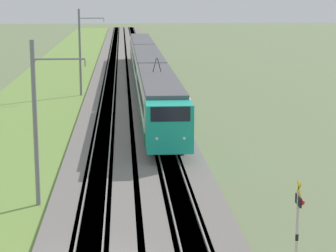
{
  "coord_description": "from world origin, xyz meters",
  "views": [
    {
      "loc": [
        -22.29,
        -1.39,
        10.13
      ],
      "look_at": [
        16.11,
        -4.09,
        2.27
      ],
      "focal_mm": 70.0,
      "sensor_mm": 36.0,
      "label": 1
    }
  ],
  "objects_px": {
    "passenger_train": "(148,68)",
    "catenary_mast_mid": "(81,52)",
    "catenary_mast_near": "(37,123)",
    "crossing_signal_far": "(298,218)"
  },
  "relations": [
    {
      "from": "passenger_train",
      "to": "catenary_mast_mid",
      "type": "distance_m",
      "value": 7.86
    },
    {
      "from": "passenger_train",
      "to": "catenary_mast_mid",
      "type": "height_order",
      "value": "catenary_mast_mid"
    },
    {
      "from": "passenger_train",
      "to": "crossing_signal_far",
      "type": "distance_m",
      "value": 46.31
    },
    {
      "from": "passenger_train",
      "to": "catenary_mast_near",
      "type": "distance_m",
      "value": 38.41
    },
    {
      "from": "crossing_signal_far",
      "to": "catenary_mast_mid",
      "type": "distance_m",
      "value": 43.98
    },
    {
      "from": "catenary_mast_near",
      "to": "crossing_signal_far",
      "type": "bearing_deg",
      "value": -129.19
    },
    {
      "from": "crossing_signal_far",
      "to": "passenger_train",
      "type": "bearing_deg",
      "value": 94.4
    },
    {
      "from": "catenary_mast_near",
      "to": "catenary_mast_mid",
      "type": "height_order",
      "value": "catenary_mast_mid"
    },
    {
      "from": "crossing_signal_far",
      "to": "catenary_mast_near",
      "type": "distance_m",
      "value": 13.44
    },
    {
      "from": "catenary_mast_near",
      "to": "catenary_mast_mid",
      "type": "xyz_separation_m",
      "value": [
        34.29,
        0.0,
        0.29
      ]
    }
  ]
}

